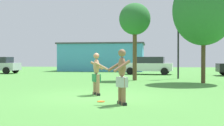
{
  "coord_description": "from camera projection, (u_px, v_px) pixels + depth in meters",
  "views": [
    {
      "loc": [
        1.97,
        -10.77,
        1.39
      ],
      "look_at": [
        0.45,
        0.38,
        1.23
      ],
      "focal_mm": 47.4,
      "sensor_mm": 36.0,
      "label": 1
    }
  ],
  "objects": [
    {
      "name": "ground_plane",
      "position": [
        99.0,
        96.0,
        10.96
      ],
      "size": [
        80.0,
        80.0,
        0.0
      ],
      "primitive_type": "plane",
      "color": "#4C8E3D"
    },
    {
      "name": "player_with_cap",
      "position": [
        97.0,
        72.0,
        11.36
      ],
      "size": [
        0.76,
        0.7,
        1.63
      ],
      "color": "black",
      "rests_on": "ground_plane"
    },
    {
      "name": "tree_left_field",
      "position": [
        203.0,
        10.0,
        16.96
      ],
      "size": [
        3.53,
        3.53,
        6.24
      ],
      "color": "#4C3823",
      "rests_on": "ground_plane"
    },
    {
      "name": "tree_behind_players",
      "position": [
        135.0,
        20.0,
        19.15
      ],
      "size": [
        2.04,
        2.04,
        5.02
      ],
      "color": "brown",
      "rests_on": "ground_plane"
    },
    {
      "name": "player_in_gray",
      "position": [
        122.0,
        75.0,
        8.95
      ],
      "size": [
        0.76,
        0.73,
        1.69
      ],
      "color": "black",
      "rests_on": "ground_plane"
    },
    {
      "name": "car_white_far_end",
      "position": [
        149.0,
        65.0,
        26.62
      ],
      "size": [
        4.48,
        2.44,
        1.58
      ],
      "color": "white",
      "rests_on": "ground_plane"
    },
    {
      "name": "outbuilding_behind_lot",
      "position": [
        103.0,
        57.0,
        34.45
      ],
      "size": [
        9.8,
        5.08,
        3.21
      ],
      "color": "#4C9ED1",
      "rests_on": "ground_plane"
    },
    {
      "name": "lamp_post",
      "position": [
        178.0,
        34.0,
        20.74
      ],
      "size": [
        0.6,
        0.24,
        5.01
      ],
      "color": "black",
      "rests_on": "ground_plane"
    },
    {
      "name": "frisbee",
      "position": [
        101.0,
        102.0,
        9.53
      ],
      "size": [
        0.25,
        0.25,
        0.03
      ],
      "primitive_type": "cylinder",
      "color": "orange",
      "rests_on": "ground_plane"
    }
  ]
}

